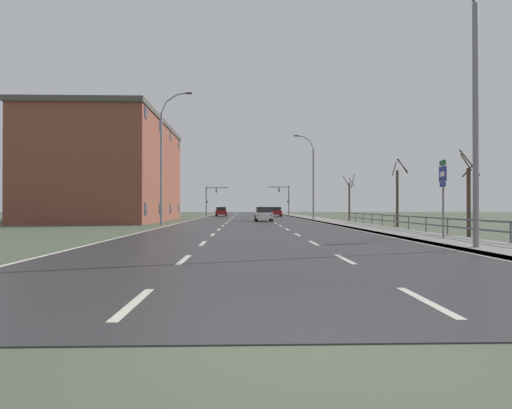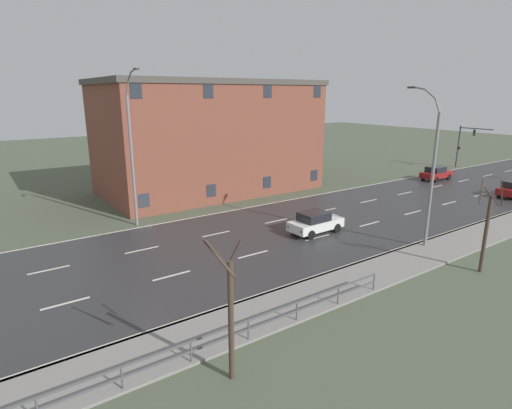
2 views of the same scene
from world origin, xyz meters
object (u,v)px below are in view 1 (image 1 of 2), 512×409
Objects in this scene: highway_sign at (443,189)px; car_near_right at (276,212)px; street_lamp_foreground at (470,104)px; car_mid_centre at (221,212)px; street_lamp_left_bank at (163,160)px; brick_building at (112,171)px; street_lamp_midground at (312,178)px; car_distant at (263,214)px; traffic_signal_left at (210,196)px; traffic_signal_right at (285,196)px.

car_near_right is (-3.83, 49.50, -1.56)m from highway_sign.
street_lamp_foreground is 56.18m from car_mid_centre.
street_lamp_foreground is 2.89× the size of highway_sign.
street_lamp_left_bank is 12.84m from brick_building.
street_lamp_midground is 0.90× the size of street_lamp_left_bank.
street_lamp_midground is 8.27m from car_distant.
street_lamp_midground reaches higher than traffic_signal_left.
car_distant is (8.60, -34.34, -2.82)m from traffic_signal_left.
car_near_right is (11.68, -11.33, -2.82)m from traffic_signal_left.
highway_sign is 0.65× the size of traffic_signal_right.
traffic_signal_left is (-15.51, 60.83, 1.26)m from highway_sign.
traffic_signal_left is at bearing 89.60° from street_lamp_left_bank.
street_lamp_foreground is 0.94× the size of street_lamp_left_bank.
car_mid_centre is at bearing -139.72° from traffic_signal_right.
car_mid_centre is (-9.00, 1.19, 0.00)m from car_near_right.
highway_sign is (0.99, 4.05, -2.82)m from street_lamp_foreground.
street_lamp_left_bank is 2.75× the size of car_near_right.
car_near_right is at bearing 98.61° from street_lamp_midground.
street_lamp_left_bank reaches higher than street_lamp_midground.
highway_sign is 60.55m from traffic_signal_right.
street_lamp_midground is 33.73m from traffic_signal_left.
car_near_right is at bearing 93.04° from street_lamp_foreground.
street_lamp_left_bank is at bearing -90.40° from traffic_signal_left.
car_distant is (8.91, 9.85, -4.70)m from street_lamp_left_bank.
street_lamp_midground is 20.30m from street_lamp_left_bank.
street_lamp_foreground is 1.89× the size of traffic_signal_right.
highway_sign is at bearing -49.08° from brick_building.
traffic_signal_right reaches higher than car_mid_centre.
car_mid_centre is at bearing 120.41° from street_lamp_midground.
car_distant and car_mid_centre have the same top height.
traffic_signal_right is at bearing -1.23° from traffic_signal_left.
traffic_signal_right reaches higher than highway_sign.
brick_building is (-22.46, -3.43, 0.52)m from street_lamp_midground.
car_distant is at bearing -97.50° from car_near_right.
street_lamp_midground is 0.48× the size of brick_building.
street_lamp_left_bank is 0.54× the size of brick_building.
street_lamp_foreground reaches higher than traffic_signal_right.
street_lamp_midground is at bearing -81.26° from car_near_right.
car_mid_centre is (-5.92, 24.20, 0.00)m from car_distant.
traffic_signal_left is at bearing 102.69° from car_distant.
street_lamp_foreground is 64.59m from traffic_signal_right.
car_near_right is (11.99, 32.86, -4.70)m from street_lamp_left_bank.
traffic_signal_left is 0.26× the size of brick_building.
highway_sign is 0.67× the size of traffic_signal_left.
traffic_signal_left is at bearing 76.86° from brick_building.
street_lamp_left_bank is at bearing 133.55° from highway_sign.
traffic_signal_right is (-0.24, 64.58, -1.50)m from street_lamp_foreground.
highway_sign reaches higher than car_distant.
traffic_signal_right is (-0.28, 30.09, -1.27)m from street_lamp_midground.
car_mid_centre is (-11.89, 20.25, -4.15)m from street_lamp_midground.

